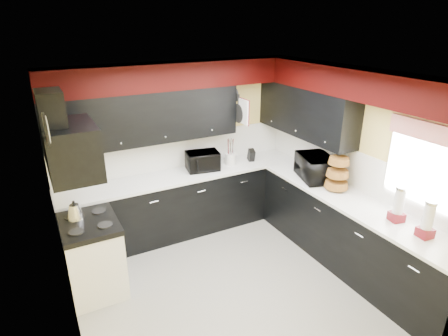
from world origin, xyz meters
name	(u,v)px	position (x,y,z in m)	size (l,w,h in m)	color
ground	(236,286)	(0.00, 0.00, 0.00)	(3.60, 3.60, 0.00)	gray
wall_back	(178,147)	(0.00, 1.80, 1.25)	(3.60, 0.06, 2.50)	#E0C666
wall_right	(357,165)	(1.80, 0.00, 1.25)	(0.06, 3.60, 2.50)	#E0C666
wall_left	(62,235)	(-1.80, 0.00, 1.25)	(0.06, 3.60, 2.50)	#E0C666
ceiling	(240,78)	(0.00, 0.00, 2.50)	(3.60, 3.60, 0.06)	white
cab_back	(187,203)	(0.00, 1.50, 0.45)	(3.60, 0.60, 0.90)	black
cab_right	(350,235)	(1.50, -0.30, 0.45)	(0.60, 3.00, 0.90)	black
counter_back	(186,174)	(0.00, 1.50, 0.92)	(3.62, 0.64, 0.04)	white
counter_right	(354,202)	(1.50, -0.30, 0.92)	(0.64, 3.02, 0.04)	white
splash_back	(178,151)	(0.00, 1.79, 1.19)	(3.60, 0.02, 0.50)	white
splash_right	(356,170)	(1.79, 0.00, 1.19)	(0.02, 3.60, 0.50)	white
upper_back	(146,117)	(-0.50, 1.62, 1.80)	(2.60, 0.35, 0.70)	black
upper_right	(305,111)	(1.62, 0.90, 1.80)	(0.35, 1.80, 0.70)	black
soffit_back	(179,75)	(0.00, 1.62, 2.33)	(3.60, 0.36, 0.35)	black
soffit_right	(370,85)	(1.62, -0.18, 2.33)	(0.36, 3.24, 0.35)	black
stove	(94,258)	(-1.50, 0.75, 0.43)	(0.60, 0.75, 0.86)	white
cooktop	(89,224)	(-1.50, 0.75, 0.89)	(0.62, 0.77, 0.06)	black
hood	(72,150)	(-1.55, 0.75, 1.78)	(0.50, 0.78, 0.55)	black
hood_duct	(51,111)	(-1.68, 0.75, 2.20)	(0.24, 0.40, 0.40)	black
window	(423,167)	(1.79, -0.90, 1.55)	(0.03, 0.86, 0.96)	white
valance	(427,132)	(1.73, -0.90, 1.95)	(0.04, 0.88, 0.20)	red
pan_top	(234,95)	(0.82, 1.55, 2.00)	(0.03, 0.22, 0.40)	black
pan_mid	(238,113)	(0.82, 1.42, 1.75)	(0.03, 0.28, 0.46)	black
pan_low	(230,112)	(0.82, 1.68, 1.72)	(0.03, 0.24, 0.42)	black
cut_board	(243,112)	(0.83, 1.30, 1.80)	(0.03, 0.26, 0.35)	white
baskets	(338,173)	(1.52, 0.05, 1.18)	(0.27, 0.27, 0.50)	brown
clock	(46,130)	(-1.77, 0.25, 2.15)	(0.03, 0.30, 0.30)	black
deco_plate	(390,93)	(1.77, -0.35, 2.25)	(0.03, 0.24, 0.24)	white
toaster_oven	(203,161)	(0.28, 1.51, 1.08)	(0.47, 0.39, 0.27)	black
microwave	(316,168)	(1.52, 0.46, 1.11)	(0.60, 0.41, 0.33)	black
utensil_crock	(230,159)	(0.74, 1.51, 1.03)	(0.17, 0.17, 0.18)	silver
knife_block	(251,155)	(1.10, 1.48, 1.03)	(0.09, 0.12, 0.19)	black
kettle	(75,211)	(-1.61, 0.90, 1.01)	(0.19, 0.19, 0.17)	silver
dispenser_a	(399,205)	(1.53, -0.88, 1.13)	(0.14, 0.14, 0.38)	#61060B
dispenser_b	(428,221)	(1.51, -1.24, 1.13)	(0.14, 0.14, 0.38)	#600905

